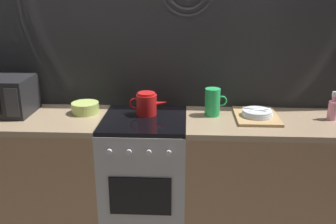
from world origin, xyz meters
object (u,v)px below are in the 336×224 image
at_px(kettle, 147,104).
at_px(dish_pile, 257,115).
at_px(mixing_bowl, 85,108).
at_px(pitcher, 213,102).
at_px(microwave, 0,96).
at_px(spray_bottle, 333,109).
at_px(stove_unit, 145,175).

distance_m(kettle, dish_pile, 0.79).
xyz_separation_m(mixing_bowl, pitcher, (0.94, -0.00, 0.06)).
bearing_deg(pitcher, kettle, -179.04).
relative_size(kettle, dish_pile, 0.71).
xyz_separation_m(kettle, pitcher, (0.48, 0.01, 0.02)).
bearing_deg(pitcher, microwave, -178.90).
distance_m(pitcher, dish_pile, 0.32).
relative_size(microwave, spray_bottle, 2.27).
height_order(microwave, pitcher, microwave).
bearing_deg(mixing_bowl, stove_unit, -12.24).
bearing_deg(kettle, dish_pile, -2.59).
xyz_separation_m(pitcher, dish_pile, (0.31, -0.04, -0.08)).
relative_size(dish_pile, spray_bottle, 1.97).
bearing_deg(dish_pile, spray_bottle, -0.80).
bearing_deg(microwave, kettle, 1.16).
distance_m(pitcher, spray_bottle, 0.84).
distance_m(mixing_bowl, spray_bottle, 1.77).
relative_size(mixing_bowl, spray_bottle, 0.99).
relative_size(stove_unit, kettle, 3.16).
relative_size(stove_unit, dish_pile, 2.25).
height_order(kettle, spray_bottle, spray_bottle).
bearing_deg(dish_pile, microwave, 179.57).
height_order(mixing_bowl, spray_bottle, spray_bottle).
bearing_deg(microwave, pitcher, 1.10).
distance_m(stove_unit, dish_pile, 0.93).
height_order(mixing_bowl, pitcher, pitcher).
relative_size(microwave, mixing_bowl, 2.30).
bearing_deg(mixing_bowl, dish_pile, -2.13).
xyz_separation_m(microwave, dish_pile, (1.86, -0.01, -0.11)).
xyz_separation_m(microwave, kettle, (1.07, 0.02, -0.05)).
height_order(pitcher, dish_pile, pitcher).
bearing_deg(spray_bottle, kettle, 178.12).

